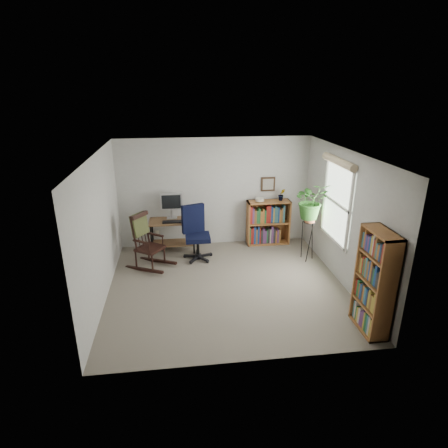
{
  "coord_description": "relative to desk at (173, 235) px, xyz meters",
  "views": [
    {
      "loc": [
        -0.81,
        -5.92,
        3.42
      ],
      "look_at": [
        0.0,
        0.4,
        1.05
      ],
      "focal_mm": 30.0,
      "sensor_mm": 36.0,
      "label": 1
    }
  ],
  "objects": [
    {
      "name": "spider_plant",
      "position": [
        2.76,
        -0.82,
        1.29
      ],
      "size": [
        1.69,
        1.88,
        1.46
      ],
      "primitive_type": "imported",
      "color": "#295E21",
      "rests_on": "plant_stand"
    },
    {
      "name": "keyboard",
      "position": [
        0.0,
        -0.12,
        0.36
      ],
      "size": [
        0.4,
        0.15,
        0.02
      ],
      "primitive_type": "cube",
      "color": "black",
      "rests_on": "desk"
    },
    {
      "name": "monitor",
      "position": [
        0.0,
        0.14,
        0.63
      ],
      "size": [
        0.46,
        0.16,
        0.56
      ],
      "primitive_type": null,
      "color": "#B8B9BD",
      "rests_on": "desk"
    },
    {
      "name": "wall_right",
      "position": [
        3.06,
        -1.7,
        0.85
      ],
      "size": [
        0.0,
        4.0,
        2.4
      ],
      "primitive_type": "cube",
      "color": "#B9B8B4",
      "rests_on": "ground"
    },
    {
      "name": "ceiling",
      "position": [
        0.96,
        -1.7,
        2.05
      ],
      "size": [
        4.2,
        4.0,
        0.0
      ],
      "primitive_type": "cube",
      "color": "silver",
      "rests_on": "ground"
    },
    {
      "name": "desk",
      "position": [
        0.0,
        0.0,
        0.0
      ],
      "size": [
        0.97,
        0.53,
        0.7
      ],
      "primitive_type": null,
      "color": "brown",
      "rests_on": "floor"
    },
    {
      "name": "wall_left",
      "position": [
        -1.14,
        -1.7,
        0.85
      ],
      "size": [
        0.0,
        4.0,
        2.4
      ],
      "primitive_type": "cube",
      "color": "#B9B8B4",
      "rests_on": "ground"
    },
    {
      "name": "office_chair",
      "position": [
        0.52,
        -0.5,
        0.22
      ],
      "size": [
        0.8,
        0.8,
        1.14
      ],
      "primitive_type": null,
      "rotation": [
        0.0,
        0.0,
        0.34
      ],
      "color": "black",
      "rests_on": "floor"
    },
    {
      "name": "plant_stand",
      "position": [
        2.76,
        -0.82,
        0.14
      ],
      "size": [
        0.29,
        0.29,
        0.98
      ],
      "primitive_type": null,
      "rotation": [
        0.0,
        0.0,
        -0.08
      ],
      "color": "black",
      "rests_on": "floor"
    },
    {
      "name": "potted_plant_small",
      "position": [
        2.43,
        0.13,
        0.72
      ],
      "size": [
        0.13,
        0.24,
        0.11
      ],
      "primitive_type": "imported",
      "color": "#295E21",
      "rests_on": "low_bookshelf"
    },
    {
      "name": "rocking_chair",
      "position": [
        -0.44,
        -0.76,
        0.21
      ],
      "size": [
        1.12,
        1.03,
        1.12
      ],
      "primitive_type": null,
      "rotation": [
        0.0,
        0.0,
        0.95
      ],
      "color": "black",
      "rests_on": "floor"
    },
    {
      "name": "framed_picture",
      "position": [
        2.15,
        0.27,
        1.01
      ],
      "size": [
        0.32,
        0.04,
        0.32
      ],
      "primitive_type": null,
      "color": "black",
      "rests_on": "wall_back"
    },
    {
      "name": "window",
      "position": [
        3.02,
        -1.4,
        1.05
      ],
      "size": [
        0.12,
        1.2,
        1.5
      ],
      "primitive_type": null,
      "color": "white",
      "rests_on": "wall_right"
    },
    {
      "name": "floor",
      "position": [
        0.96,
        -1.7,
        -0.35
      ],
      "size": [
        4.2,
        4.0,
        0.0
      ],
      "primitive_type": "cube",
      "color": "gray",
      "rests_on": "ground"
    },
    {
      "name": "wall_front",
      "position": [
        0.96,
        -3.7,
        0.85
      ],
      "size": [
        4.2,
        0.0,
        2.4
      ],
      "primitive_type": "cube",
      "color": "#B9B8B4",
      "rests_on": "ground"
    },
    {
      "name": "low_bookshelf",
      "position": [
        2.15,
        0.12,
        0.16
      ],
      "size": [
        0.96,
        0.32,
        1.01
      ],
      "primitive_type": null,
      "color": "#9B6032",
      "rests_on": "floor"
    },
    {
      "name": "tall_bookshelf",
      "position": [
        2.88,
        -3.23,
        0.44
      ],
      "size": [
        0.29,
        0.69,
        1.57
      ],
      "primitive_type": null,
      "color": "#9B6032",
      "rests_on": "floor"
    },
    {
      "name": "wall_back",
      "position": [
        0.96,
        0.3,
        0.85
      ],
      "size": [
        4.2,
        0.0,
        2.4
      ],
      "primitive_type": "cube",
      "color": "#B9B8B4",
      "rests_on": "ground"
    }
  ]
}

